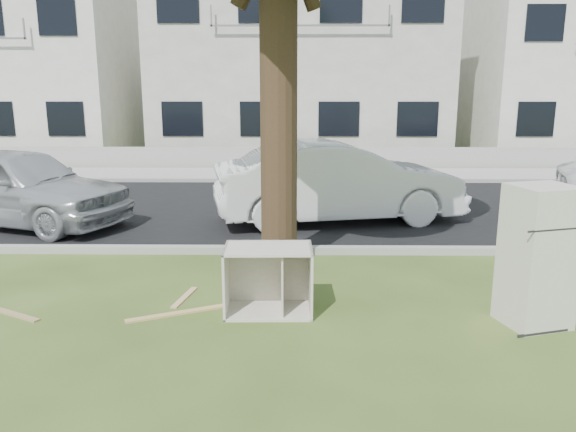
{
  "coord_description": "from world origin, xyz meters",
  "views": [
    {
      "loc": [
        -0.17,
        -6.45,
        2.68
      ],
      "look_at": [
        -0.25,
        0.6,
        1.06
      ],
      "focal_mm": 35.0,
      "sensor_mm": 36.0,
      "label": 1
    }
  ],
  "objects_px": {
    "car_center": "(338,182)",
    "car_left": "(17,186)",
    "cabinet": "(268,280)",
    "fridge": "(538,256)"
  },
  "relations": [
    {
      "from": "car_center",
      "to": "car_left",
      "type": "height_order",
      "value": "car_center"
    },
    {
      "from": "car_left",
      "to": "cabinet",
      "type": "bearing_deg",
      "value": -111.0
    },
    {
      "from": "fridge",
      "to": "car_left",
      "type": "relative_size",
      "value": 0.35
    },
    {
      "from": "cabinet",
      "to": "car_left",
      "type": "distance_m",
      "value": 6.79
    },
    {
      "from": "cabinet",
      "to": "car_center",
      "type": "xyz_separation_m",
      "value": [
        1.2,
        4.76,
        0.41
      ]
    },
    {
      "from": "cabinet",
      "to": "car_left",
      "type": "relative_size",
      "value": 0.23
    },
    {
      "from": "fridge",
      "to": "car_center",
      "type": "bearing_deg",
      "value": 94.33
    },
    {
      "from": "cabinet",
      "to": "car_center",
      "type": "height_order",
      "value": "car_center"
    },
    {
      "from": "fridge",
      "to": "car_left",
      "type": "bearing_deg",
      "value": 134.2
    },
    {
      "from": "fridge",
      "to": "car_center",
      "type": "relative_size",
      "value": 0.33
    }
  ]
}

